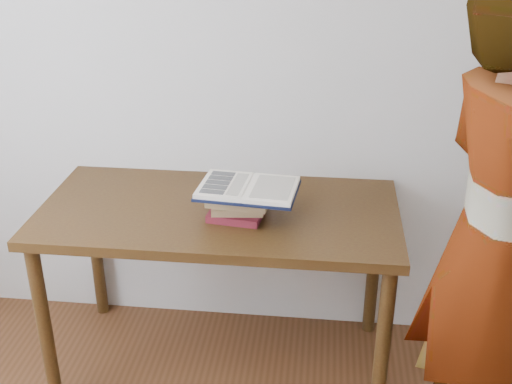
# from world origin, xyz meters

# --- Properties ---
(desk) EXTENTS (1.51, 0.75, 0.81)m
(desk) POSITION_xyz_m (0.08, 1.38, 0.71)
(desk) COLOR #402B10
(desk) RESTS_ON ground
(book_stack) EXTENTS (0.26, 0.20, 0.13)m
(book_stack) POSITION_xyz_m (0.18, 1.31, 0.87)
(book_stack) COLOR maroon
(book_stack) RESTS_ON desk
(open_book) EXTENTS (0.41, 0.30, 0.03)m
(open_book) POSITION_xyz_m (0.22, 1.29, 0.95)
(open_book) COLOR black
(open_book) RESTS_ON book_stack
(reader) EXTENTS (0.59, 0.77, 1.89)m
(reader) POSITION_xyz_m (1.09, 0.93, 0.94)
(reader) COLOR tan
(reader) RESTS_ON ground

